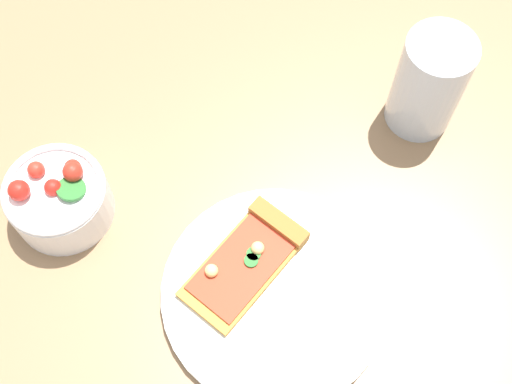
{
  "coord_description": "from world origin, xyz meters",
  "views": [
    {
      "loc": [
        -0.13,
        -0.24,
        0.73
      ],
      "look_at": [
        0.04,
        0.05,
        0.03
      ],
      "focal_mm": 47.73,
      "sensor_mm": 36.0,
      "label": 1
    }
  ],
  "objects_px": {
    "plate": "(275,293)",
    "soda_glass": "(428,85)",
    "pizza_slice_main": "(250,257)",
    "salad_bowl": "(59,198)"
  },
  "relations": [
    {
      "from": "plate",
      "to": "salad_bowl",
      "type": "xyz_separation_m",
      "value": [
        -0.16,
        0.21,
        0.03
      ]
    },
    {
      "from": "plate",
      "to": "pizza_slice_main",
      "type": "xyz_separation_m",
      "value": [
        -0.0,
        0.05,
        0.01
      ]
    },
    {
      "from": "plate",
      "to": "soda_glass",
      "type": "distance_m",
      "value": 0.3
    },
    {
      "from": "pizza_slice_main",
      "to": "salad_bowl",
      "type": "xyz_separation_m",
      "value": [
        -0.15,
        0.17,
        0.01
      ]
    },
    {
      "from": "salad_bowl",
      "to": "soda_glass",
      "type": "relative_size",
      "value": 0.84
    },
    {
      "from": "pizza_slice_main",
      "to": "soda_glass",
      "type": "bearing_deg",
      "value": 12.75
    },
    {
      "from": "plate",
      "to": "soda_glass",
      "type": "xyz_separation_m",
      "value": [
        0.27,
        0.11,
        0.06
      ]
    },
    {
      "from": "pizza_slice_main",
      "to": "soda_glass",
      "type": "relative_size",
      "value": 1.17
    },
    {
      "from": "salad_bowl",
      "to": "soda_glass",
      "type": "distance_m",
      "value": 0.44
    },
    {
      "from": "pizza_slice_main",
      "to": "soda_glass",
      "type": "distance_m",
      "value": 0.29
    }
  ]
}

